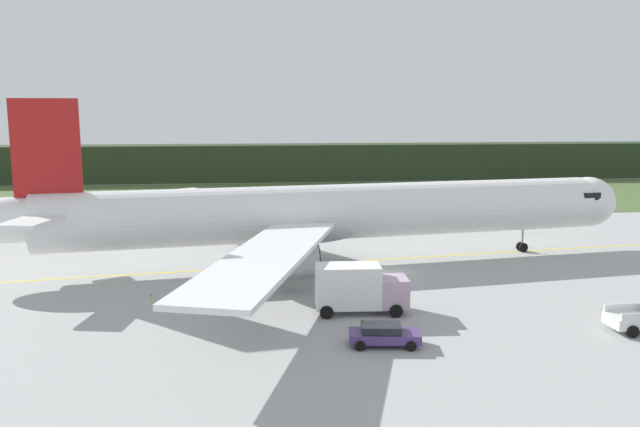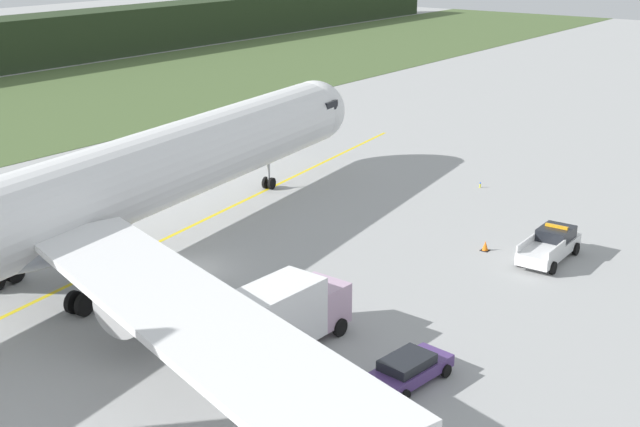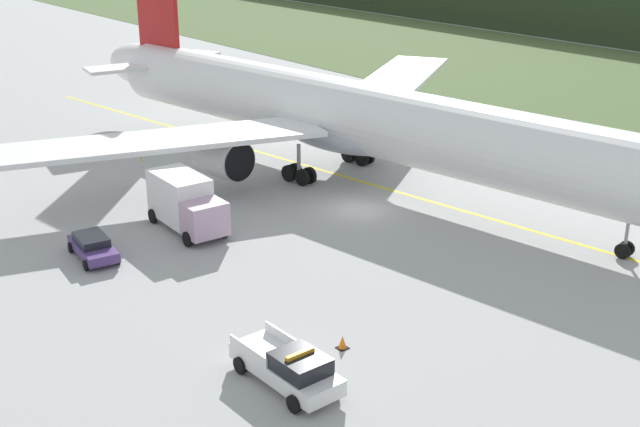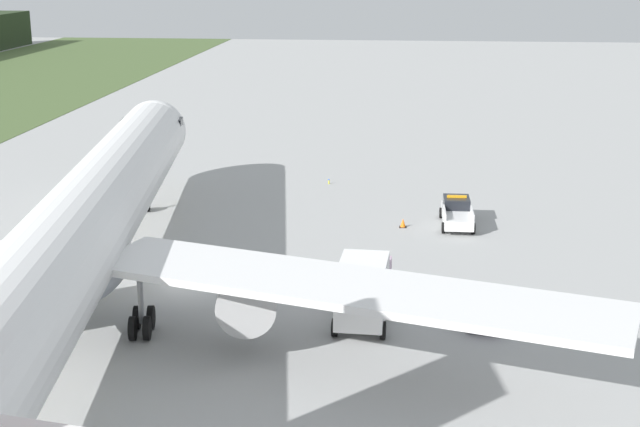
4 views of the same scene
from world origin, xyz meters
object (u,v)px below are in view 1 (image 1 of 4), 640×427
airliner (325,214)px  staff_car (384,334)px  apron_cone (607,308)px  catering_truck (358,288)px

airliner → staff_car: bearing=-87.0°
airliner → apron_cone: size_ratio=95.43×
airliner → staff_car: size_ratio=13.66×
catering_truck → staff_car: 6.42m
catering_truck → staff_car: (0.46, -6.31, -1.07)m
airliner → apron_cone: bearing=-42.7°
airliner → staff_car: 21.15m
airliner → staff_car: (1.10, -20.76, -3.87)m
airliner → apron_cone: airliner is taller
airliner → catering_truck: size_ratio=9.36×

